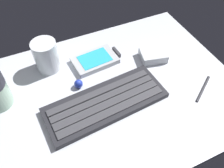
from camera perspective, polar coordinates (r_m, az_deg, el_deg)
name	(u,v)px	position (r cm, az deg, el deg)	size (l,w,h in cm)	color
ground_plane	(112,95)	(58.50, 0.09, -2.65)	(64.00, 48.00, 2.80)	silver
keyboard	(106,102)	(54.94, -1.57, -4.54)	(29.73, 13.11, 1.70)	#232328
handheld_device	(97,60)	(64.62, -3.73, 6.05)	(13.23, 8.57, 1.50)	#B7BABF
juice_cup	(47,57)	(63.04, -15.85, 6.49)	(6.40, 6.40, 8.50)	silver
charger_block	(153,55)	(66.06, 10.12, 7.01)	(7.00, 5.60, 2.40)	silver
trackball_mouse	(78,84)	(58.63, -8.28, 0.05)	(2.20, 2.20, 2.20)	#2338B2
stylus_pen	(203,88)	(62.52, 21.63, -0.93)	(0.70, 0.70, 9.50)	#26262B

